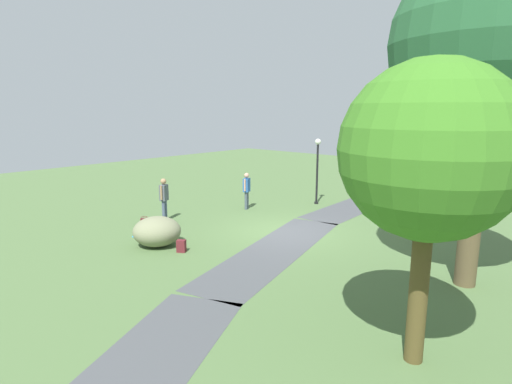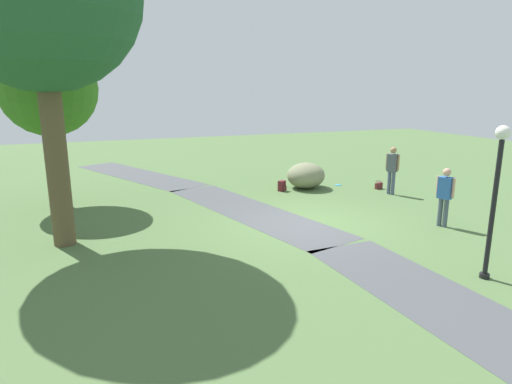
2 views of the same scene
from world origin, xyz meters
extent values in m
plane|color=#4E6B3C|center=(0.00, 0.00, 0.00)|extent=(48.00, 48.00, 0.00)
cube|color=#46494C|center=(-6.00, -0.11, 0.00)|extent=(8.07, 2.24, 0.01)
cube|color=#46494C|center=(1.87, 1.05, 0.00)|extent=(8.22, 3.82, 0.01)
cube|color=#46494C|center=(9.37, 3.74, 0.00)|extent=(8.05, 5.11, 0.01)
cylinder|color=brown|center=(0.64, 6.48, 2.21)|extent=(0.53, 0.53, 4.43)
cylinder|color=brown|center=(4.88, 6.77, 1.39)|extent=(0.33, 0.33, 2.79)
sphere|color=#3B7822|center=(4.88, 6.77, 3.86)|extent=(3.06, 3.06, 3.06)
cylinder|color=black|center=(-4.74, -1.73, 0.05)|extent=(0.20, 0.20, 0.10)
cylinder|color=black|center=(-4.74, -1.73, 1.44)|extent=(0.10, 0.10, 2.88)
sphere|color=white|center=(-4.74, -1.73, 3.02)|extent=(0.28, 0.28, 0.28)
ellipsoid|color=gray|center=(4.17, -2.20, 0.50)|extent=(2.17, 2.17, 1.01)
cylinder|color=#48556F|center=(1.99, -4.69, 0.43)|extent=(0.13, 0.13, 0.86)
cylinder|color=#48556F|center=(2.14, -4.62, 0.43)|extent=(0.13, 0.13, 0.86)
cube|color=#4F5660|center=(2.07, -4.66, 1.19)|extent=(0.43, 0.37, 0.65)
cylinder|color=#A37C58|center=(1.87, -4.76, 1.22)|extent=(0.08, 0.08, 0.57)
cylinder|color=#A37C58|center=(2.26, -4.56, 1.22)|extent=(0.08, 0.08, 0.57)
sphere|color=#A37C58|center=(2.07, -4.66, 1.66)|extent=(0.23, 0.23, 0.23)
cylinder|color=#46535F|center=(-1.60, -3.49, 0.41)|extent=(0.13, 0.13, 0.82)
cylinder|color=#46535F|center=(-1.75, -3.55, 0.41)|extent=(0.13, 0.13, 0.82)
cube|color=#2C5EA5|center=(-1.68, -3.52, 1.13)|extent=(0.42, 0.36, 0.62)
cylinder|color=tan|center=(-1.47, -3.44, 1.16)|extent=(0.08, 0.08, 0.55)
cylinder|color=tan|center=(-1.88, -3.61, 1.16)|extent=(0.08, 0.08, 0.55)
sphere|color=tan|center=(-1.68, -3.52, 1.58)|extent=(0.22, 0.22, 0.22)
cube|color=#5B1F22|center=(2.96, -4.80, 0.12)|extent=(0.19, 0.34, 0.24)
torus|color=#5B1F22|center=(2.96, -4.80, 0.30)|extent=(0.32, 0.32, 0.02)
cube|color=maroon|center=(4.02, -1.10, 0.20)|extent=(0.32, 0.34, 0.40)
cube|color=#552824|center=(3.91, -1.17, 0.12)|extent=(0.16, 0.20, 0.18)
cylinder|color=#319AD5|center=(4.11, -3.66, 0.01)|extent=(0.23, 0.23, 0.02)
camera|label=1|loc=(11.94, 9.17, 4.53)|focal=29.06mm
camera|label=2|loc=(-10.89, 5.77, 3.85)|focal=30.68mm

